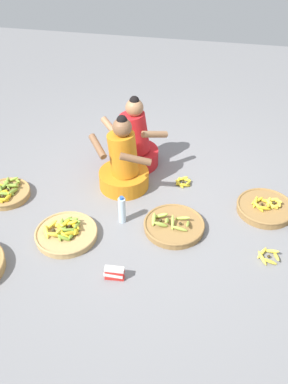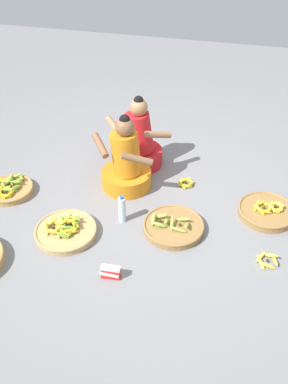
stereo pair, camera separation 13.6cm
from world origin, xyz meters
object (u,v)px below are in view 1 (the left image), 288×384
at_px(banana_basket_back_left, 265,207).
at_px(water_bottle, 122,210).
at_px(banana_basket_near_vendor, 66,233).
at_px(banana_basket_front_right, 7,193).
at_px(packet_carton_stack, 114,273).
at_px(vendor_woman_front, 123,165).
at_px(banana_basket_mid_right, 174,225).
at_px(loose_bananas_near_bicycle, 183,182).
at_px(loose_bananas_back_right, 268,256).
at_px(vendor_woman_behind, 135,143).

xyz_separation_m(banana_basket_back_left, water_bottle, (-1.34, -0.42, 0.09)).
distance_m(banana_basket_back_left, banana_basket_near_vendor, 1.93).
bearing_deg(banana_basket_front_right, packet_carton_stack, -31.40).
relative_size(vendor_woman_front, banana_basket_mid_right, 1.46).
distance_m(banana_basket_front_right, loose_bananas_near_bicycle, 1.84).
bearing_deg(loose_bananas_near_bicycle, water_bottle, -125.19).
bearing_deg(banana_basket_front_right, banana_basket_mid_right, -4.59).
distance_m(banana_basket_back_left, water_bottle, 1.40).
height_order(loose_bananas_back_right, packet_carton_stack, packet_carton_stack).
distance_m(vendor_woman_front, loose_bananas_near_bicycle, 0.68).
height_order(vendor_woman_front, loose_bananas_back_right, vendor_woman_front).
bearing_deg(banana_basket_front_right, banana_basket_back_left, 6.29).
distance_m(vendor_woman_front, banana_basket_near_vendor, 0.94).
distance_m(loose_bananas_near_bicycle, loose_bananas_back_right, 1.26).
height_order(vendor_woman_behind, loose_bananas_back_right, vendor_woman_behind).
distance_m(vendor_woman_front, water_bottle, 0.57).
distance_m(loose_bananas_near_bicycle, packet_carton_stack, 1.45).
bearing_deg(vendor_woman_front, packet_carton_stack, -80.14).
bearing_deg(vendor_woman_front, banana_basket_near_vendor, -111.62).
bearing_deg(water_bottle, vendor_woman_front, 101.90).
relative_size(banana_basket_front_right, loose_bananas_back_right, 2.29).
relative_size(banana_basket_mid_right, packet_carton_stack, 3.35).
xyz_separation_m(vendor_woman_front, loose_bananas_back_right, (1.47, -0.76, -0.24)).
xyz_separation_m(banana_basket_mid_right, loose_bananas_back_right, (0.86, -0.21, -0.01)).
height_order(vendor_woman_front, banana_basket_front_right, vendor_woman_front).
relative_size(vendor_woman_behind, banana_basket_front_right, 1.74).
xyz_separation_m(vendor_woman_front, banana_basket_mid_right, (0.61, -0.55, -0.23)).
bearing_deg(water_bottle, banana_basket_near_vendor, -145.78).
relative_size(vendor_woman_behind, banana_basket_near_vendor, 1.44).
bearing_deg(loose_bananas_back_right, banana_basket_near_vendor, -177.08).
bearing_deg(loose_bananas_near_bicycle, vendor_woman_behind, 154.82).
bearing_deg(loose_bananas_back_right, packet_carton_stack, -159.20).
distance_m(vendor_woman_front, banana_basket_mid_right, 0.86).
bearing_deg(vendor_woman_behind, loose_bananas_near_bicycle, -25.18).
relative_size(banana_basket_near_vendor, packet_carton_stack, 3.37).
distance_m(banana_basket_back_left, loose_bananas_near_bicycle, 0.89).
height_order(loose_bananas_near_bicycle, water_bottle, water_bottle).
bearing_deg(packet_carton_stack, banana_basket_back_left, 41.86).
height_order(banana_basket_back_left, water_bottle, water_bottle).
distance_m(banana_basket_mid_right, packet_carton_stack, 0.79).
xyz_separation_m(banana_basket_mid_right, water_bottle, (-0.50, 0.01, 0.10)).
bearing_deg(water_bottle, loose_bananas_back_right, -9.06).
relative_size(vendor_woman_behind, banana_basket_back_left, 1.49).
xyz_separation_m(vendor_woman_front, loose_bananas_near_bicycle, (0.61, 0.16, -0.24)).
bearing_deg(loose_bananas_back_right, banana_basket_back_left, 91.44).
bearing_deg(vendor_woman_behind, banana_basket_back_left, -21.49).
xyz_separation_m(banana_basket_back_left, packet_carton_stack, (-1.24, -1.11, 0.01)).
bearing_deg(loose_bananas_near_bicycle, packet_carton_stack, -105.83).
distance_m(vendor_woman_behind, packet_carton_stack, 1.69).
height_order(vendor_woman_front, banana_basket_mid_right, vendor_woman_front).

